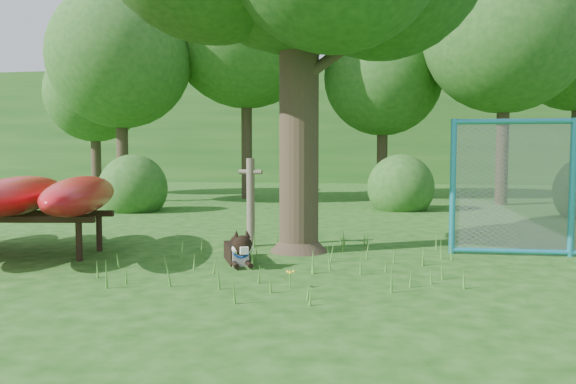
# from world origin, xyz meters

# --- Properties ---
(ground) EXTENTS (80.00, 80.00, 0.00)m
(ground) POSITION_xyz_m (0.00, 0.00, 0.00)
(ground) COLOR #15440D
(ground) RESTS_ON ground
(wooden_post) EXTENTS (0.40, 0.15, 1.45)m
(wooden_post) POSITION_xyz_m (-0.64, 2.53, 0.77)
(wooden_post) COLOR brown
(wooden_post) RESTS_ON ground
(husky_dog) EXTENTS (0.64, 1.12, 0.52)m
(husky_dog) POSITION_xyz_m (-0.47, 1.05, 0.18)
(husky_dog) COLOR black
(husky_dog) RESTS_ON ground
(fence_section) EXTENTS (3.52, 0.15, 3.42)m
(fence_section) POSITION_xyz_m (4.26, 2.40, 1.03)
(fence_section) COLOR teal
(fence_section) RESTS_ON ground
(wildflower_clump) EXTENTS (0.10, 0.10, 0.21)m
(wildflower_clump) POSITION_xyz_m (0.46, -0.23, 0.17)
(wildflower_clump) COLOR #478A2D
(wildflower_clump) RESTS_ON ground
(bg_tree_a) EXTENTS (4.40, 4.40, 6.70)m
(bg_tree_a) POSITION_xyz_m (-6.50, 10.00, 4.48)
(bg_tree_a) COLOR #31271B
(bg_tree_a) RESTS_ON ground
(bg_tree_b) EXTENTS (5.20, 5.20, 8.22)m
(bg_tree_b) POSITION_xyz_m (-3.00, 12.00, 5.61)
(bg_tree_b) COLOR #31271B
(bg_tree_b) RESTS_ON ground
(bg_tree_c) EXTENTS (4.00, 4.00, 6.12)m
(bg_tree_c) POSITION_xyz_m (1.50, 13.00, 4.11)
(bg_tree_c) COLOR #31271B
(bg_tree_c) RESTS_ON ground
(bg_tree_d) EXTENTS (4.80, 4.80, 7.50)m
(bg_tree_d) POSITION_xyz_m (5.00, 11.00, 5.08)
(bg_tree_d) COLOR #31271B
(bg_tree_d) RESTS_ON ground
(bg_tree_f) EXTENTS (3.60, 3.60, 5.55)m
(bg_tree_f) POSITION_xyz_m (-9.00, 13.00, 3.73)
(bg_tree_f) COLOR #31271B
(bg_tree_f) RESTS_ON ground
(shrub_left) EXTENTS (1.80, 1.80, 1.80)m
(shrub_left) POSITION_xyz_m (-5.00, 7.50, 0.00)
(shrub_left) COLOR #21531A
(shrub_left) RESTS_ON ground
(shrub_mid) EXTENTS (1.80, 1.80, 1.80)m
(shrub_mid) POSITION_xyz_m (2.00, 9.00, 0.00)
(shrub_mid) COLOR #21531A
(shrub_mid) RESTS_ON ground
(wooded_hillside) EXTENTS (80.00, 12.00, 6.00)m
(wooded_hillside) POSITION_xyz_m (0.00, 28.00, 3.00)
(wooded_hillside) COLOR #21531A
(wooded_hillside) RESTS_ON ground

